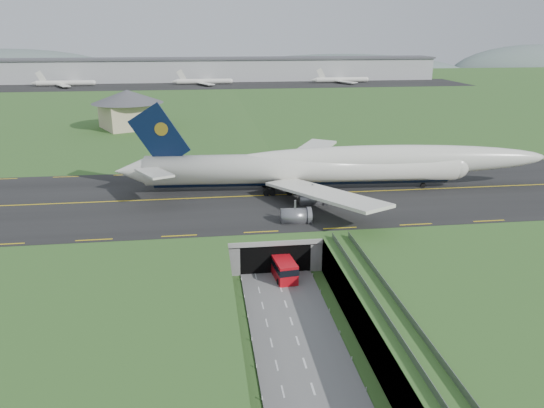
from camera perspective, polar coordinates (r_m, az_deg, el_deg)
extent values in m
plane|color=#325D25|center=(83.77, 1.16, -9.84)|extent=(900.00, 900.00, 0.00)
cube|color=gray|center=(82.40, 1.17, -8.00)|extent=(800.00, 800.00, 6.00)
cube|color=slate|center=(77.26, 2.02, -12.37)|extent=(12.00, 75.00, 0.20)
cube|color=black|center=(111.73, -1.37, 0.87)|extent=(800.00, 44.00, 0.18)
cube|color=gray|center=(98.74, -0.48, -1.86)|extent=(16.00, 22.00, 1.00)
cube|color=gray|center=(99.07, -4.51, -3.40)|extent=(2.00, 22.00, 6.00)
cube|color=gray|center=(100.67, 3.48, -3.01)|extent=(2.00, 22.00, 6.00)
cube|color=black|center=(95.22, -0.10, -4.58)|extent=(12.00, 12.00, 5.00)
cube|color=#A8A8A3|center=(88.49, 0.41, -4.24)|extent=(17.00, 0.50, 0.80)
cube|color=#A8A8A3|center=(67.86, 13.07, -11.99)|extent=(3.00, 53.00, 0.50)
cube|color=gray|center=(67.04, 11.97, -11.56)|extent=(0.06, 53.00, 1.00)
cube|color=gray|center=(67.97, 14.25, -11.31)|extent=(0.06, 53.00, 1.00)
cylinder|color=#A8A8A3|center=(62.21, 16.02, -18.65)|extent=(0.90, 0.90, 5.60)
cylinder|color=#A8A8A3|center=(71.38, 12.19, -13.09)|extent=(0.90, 0.90, 5.60)
cylinder|color=#A8A8A3|center=(81.29, 9.39, -8.81)|extent=(0.90, 0.90, 5.60)
cylinder|color=silver|center=(114.46, 3.37, 3.88)|extent=(67.38, 10.39, 6.32)
sphere|color=silver|center=(123.31, 19.06, 3.95)|extent=(6.56, 6.56, 6.19)
cone|color=silver|center=(115.63, -14.92, 3.44)|extent=(7.26, 6.41, 6.00)
ellipsoid|color=silver|center=(117.81, 12.18, 4.63)|extent=(71.92, 10.16, 6.63)
ellipsoid|color=black|center=(122.74, 18.68, 4.31)|extent=(4.58, 3.03, 2.21)
cylinder|color=black|center=(115.09, 3.34, 2.69)|extent=(63.80, 6.53, 2.65)
cube|color=silver|center=(130.15, 3.34, 5.19)|extent=(22.08, 28.48, 2.66)
cube|color=silver|center=(121.43, -11.61, 5.09)|extent=(9.46, 11.59, 1.01)
cube|color=silver|center=(99.98, 5.63, 1.10)|extent=(19.39, 29.55, 2.66)
cube|color=silver|center=(107.19, -12.57, 3.30)|extent=(8.55, 11.73, 1.01)
cube|color=black|center=(112.98, -12.01, 7.17)|extent=(12.57, 1.36, 13.97)
cylinder|color=gold|center=(112.65, -11.81, 7.92)|extent=(2.80, 0.86, 2.76)
cylinder|color=slate|center=(124.57, 3.11, 3.15)|extent=(5.32, 3.56, 3.26)
cylinder|color=slate|center=(134.08, 0.58, 4.27)|extent=(5.32, 3.56, 3.26)
cylinder|color=slate|center=(106.74, 4.34, 0.53)|extent=(5.32, 3.56, 3.26)
cylinder|color=slate|center=(96.41, 2.48, -1.39)|extent=(5.32, 3.56, 3.26)
cylinder|color=black|center=(121.95, 15.95, 1.96)|extent=(1.11, 0.56, 1.09)
cube|color=black|center=(115.10, 1.13, 1.80)|extent=(6.33, 7.26, 1.38)
cube|color=red|center=(88.91, 1.15, -6.76)|extent=(4.04, 8.63, 3.33)
cube|color=black|center=(88.63, 1.15, -6.37)|extent=(4.12, 8.75, 1.11)
cube|color=black|center=(89.50, 1.14, -7.56)|extent=(3.76, 8.06, 0.56)
cylinder|color=black|center=(86.70, 0.70, -8.36)|extent=(0.50, 1.04, 1.00)
cylinder|color=black|center=(91.54, -0.19, -6.85)|extent=(0.50, 1.04, 1.00)
cylinder|color=black|center=(87.41, 2.55, -8.15)|extent=(0.50, 1.04, 1.00)
cylinder|color=black|center=(92.21, 1.56, -6.66)|extent=(0.50, 1.04, 1.00)
cube|color=#C1AF8B|center=(196.57, -15.15, 9.15)|extent=(22.49, 22.49, 9.03)
cone|color=#4C4C51|center=(195.69, -15.31, 11.11)|extent=(32.98, 32.98, 4.51)
cube|color=#B2B2B2|center=(374.10, -5.99, 14.16)|extent=(300.00, 22.00, 15.00)
cube|color=#4C4C51|center=(373.66, -6.03, 15.31)|extent=(302.00, 24.00, 1.20)
cube|color=black|center=(344.83, -5.78, 12.60)|extent=(320.00, 50.00, 0.08)
cylinder|color=silver|center=(359.10, -21.36, 12.03)|extent=(34.00, 3.20, 3.20)
cylinder|color=silver|center=(349.44, -7.34, 12.96)|extent=(34.00, 3.20, 3.20)
cylinder|color=silver|center=(361.46, 7.48, 13.12)|extent=(34.00, 3.20, 3.20)
ellipsoid|color=slate|center=(532.31, -26.60, 11.68)|extent=(220.00, 77.00, 56.00)
ellipsoid|color=slate|center=(521.72, 7.24, 13.31)|extent=(260.00, 91.00, 44.00)
ellipsoid|color=slate|center=(603.94, 26.38, 12.27)|extent=(180.00, 63.00, 60.00)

